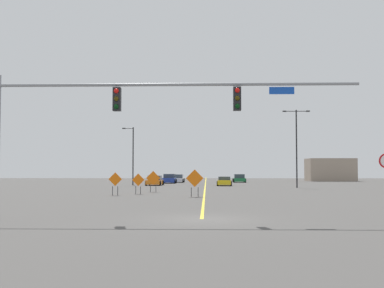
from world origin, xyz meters
The scene contains 15 objects.
ground centered at (0.00, 0.00, 0.00)m, with size 194.86×194.86×0.00m, color #4C4947.
road_centre_stripe centered at (0.00, 54.13, 0.00)m, with size 0.16×108.26×0.01m.
traffic_signal_assembly centered at (-3.39, -0.01, 4.91)m, with size 16.10×0.44×6.40m.
street_lamp_far_left centered at (-10.05, 45.51, 4.37)m, with size 1.59×0.24×7.97m.
street_lamp_far_right centered at (10.84, 36.61, 5.35)m, with size 3.21×0.24×9.22m.
construction_sign_median_far centered at (-0.74, 17.20, 1.37)m, with size 1.39×0.05×2.16m.
construction_sign_left_shoulder centered at (-5.79, 21.22, 1.14)m, with size 1.10×0.16×1.80m.
construction_sign_left_lane centered at (-4.93, 25.36, 1.25)m, with size 1.34×0.28×2.01m.
construction_sign_right_shoulder centered at (-7.44, 19.25, 1.22)m, with size 1.14×0.08×1.92m.
car_orange_far centered at (-6.84, 44.69, 0.61)m, with size 2.25×4.00×1.32m.
car_green_near centered at (5.59, 60.10, 0.62)m, with size 2.09×3.92×1.36m.
car_blue_distant centered at (-5.62, 54.74, 0.68)m, with size 2.15×4.19×1.44m.
car_yellow_approaching centered at (2.55, 43.54, 0.57)m, with size 2.12×4.15×1.21m.
car_white_passing centered at (-4.63, 59.66, 0.61)m, with size 2.19×4.01×1.32m.
roadside_building_east centered at (23.09, 69.97, 2.08)m, with size 8.40×5.86×4.17m.
Camera 1 is at (0.23, -21.47, 2.18)m, focal length 45.75 mm.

